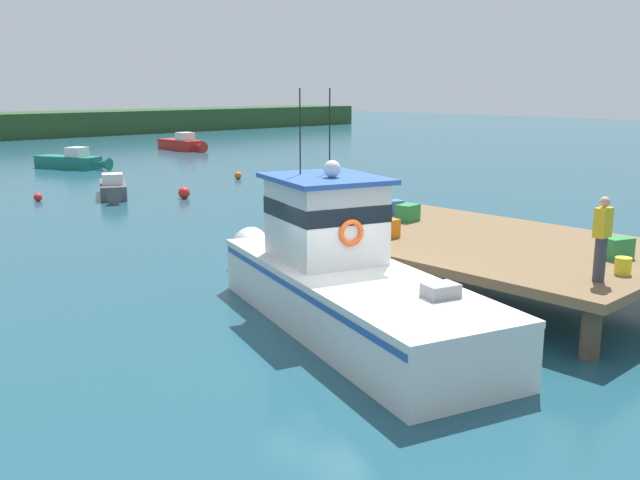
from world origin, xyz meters
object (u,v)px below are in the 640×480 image
crate_single_far (617,248)px  crate_stack_mid_dock (408,213)px  moored_boat_mid_harbor (73,161)px  mooring_buoy_inshore (184,193)px  bait_bucket (623,266)px  mooring_buoy_outer (238,175)px  crate_single_by_cleat (386,229)px  moored_boat_near_channel (183,144)px  deckhand_by_the_boat (602,237)px  crate_stack_near_edge (391,207)px  moored_boat_off_the_point (113,189)px  mooring_buoy_spare_mooring (38,197)px  main_fishing_boat (339,275)px

crate_single_far → crate_stack_mid_dock: bearing=89.2°
moored_boat_mid_harbor → mooring_buoy_inshore: moored_boat_mid_harbor is taller
bait_bucket → mooring_buoy_outer: bait_bucket is taller
mooring_buoy_outer → crate_single_by_cleat: bearing=-117.1°
moored_boat_near_channel → crate_single_far: bearing=-110.4°
crate_single_by_cleat → deckhand_by_the_boat: bearing=-90.4°
crate_stack_mid_dock → crate_single_far: bearing=-90.8°
crate_stack_near_edge → moored_boat_near_channel: crate_stack_near_edge is taller
crate_single_far → moored_boat_off_the_point: 22.70m
moored_boat_near_channel → mooring_buoy_spare_mooring: moored_boat_near_channel is taller
bait_bucket → mooring_buoy_outer: 26.28m
moored_boat_near_channel → moored_boat_off_the_point: bearing=-129.7°
deckhand_by_the_boat → bait_bucket: bearing=-6.2°
crate_single_by_cleat → moored_boat_mid_harbor: bearing=79.6°
deckhand_by_the_boat → moored_boat_mid_harbor: bearing=81.1°
crate_stack_mid_dock → mooring_buoy_inshore: crate_stack_mid_dock is taller
moored_boat_mid_harbor → mooring_buoy_spare_mooring: (-6.56, -11.01, -0.27)m
crate_single_by_cleat → mooring_buoy_inshore: bearing=75.4°
moored_boat_mid_harbor → mooring_buoy_inshore: 14.79m
mooring_buoy_outer → moored_boat_off_the_point: bearing=-170.7°
main_fishing_boat → moored_boat_off_the_point: size_ratio=2.32×
crate_single_by_cleat → moored_boat_near_channel: bearing=64.5°
deckhand_by_the_boat → moored_boat_off_the_point: bearing=85.3°
moored_boat_mid_harbor → mooring_buoy_outer: 11.70m
moored_boat_off_the_point → mooring_buoy_inshore: bearing=-50.1°
bait_bucket → mooring_buoy_spare_mooring: 24.64m
crate_stack_near_edge → bait_bucket: (-1.73, -7.53, -0.04)m
moored_boat_off_the_point → deckhand_by_the_boat: bearing=-94.7°
crate_stack_mid_dock → crate_stack_near_edge: size_ratio=1.00×
crate_stack_mid_dock → moored_boat_off_the_point: bearing=90.8°
crate_stack_near_edge → crate_single_far: bearing=-94.1°
moored_boat_near_channel → mooring_buoy_inshore: size_ratio=10.70×
deckhand_by_the_boat → moored_boat_near_channel: size_ratio=0.29×
bait_bucket → mooring_buoy_outer: size_ratio=0.86×
main_fishing_boat → crate_single_far: 6.07m
crate_single_far → mooring_buoy_spare_mooring: size_ratio=1.70×
moored_boat_near_channel → moored_boat_off_the_point: (-15.52, -18.67, -0.11)m
main_fishing_boat → crate_single_far: main_fishing_boat is taller
main_fishing_boat → bait_bucket: bearing=-49.7°
bait_bucket → mooring_buoy_inshore: bait_bucket is taller
crate_stack_mid_dock → deckhand_by_the_boat: 6.85m
moored_boat_mid_harbor → mooring_buoy_inshore: (-1.54, -14.70, -0.19)m
crate_stack_mid_dock → moored_boat_mid_harbor: (3.41, 28.99, -0.98)m
main_fishing_boat → crate_single_by_cleat: size_ratio=16.50×
deckhand_by_the_boat → mooring_buoy_spare_mooring: (-0.99, 24.45, -1.88)m
main_fishing_boat → mooring_buoy_inshore: 17.93m
deckhand_by_the_boat → mooring_buoy_spare_mooring: deckhand_by_the_boat is taller
crate_single_by_cleat → bait_bucket: bearing=-81.6°
moored_boat_mid_harbor → mooring_buoy_inshore: size_ratio=9.84×
crate_single_by_cleat → mooring_buoy_spare_mooring: size_ratio=1.70×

